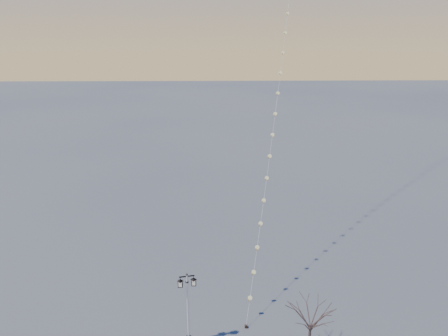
{
  "coord_description": "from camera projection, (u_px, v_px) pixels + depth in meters",
  "views": [
    {
      "loc": [
        0.13,
        -21.34,
        18.86
      ],
      "look_at": [
        0.79,
        6.66,
        9.77
      ],
      "focal_mm": 33.85,
      "sensor_mm": 36.0,
      "label": 1
    }
  ],
  "objects": [
    {
      "name": "street_lamp",
      "position": [
        188.0,
        305.0,
        26.15
      ],
      "size": [
        1.24,
        0.58,
        4.92
      ],
      "rotation": [
        0.0,
        0.0,
        0.18
      ],
      "color": "black",
      "rests_on": "ground"
    },
    {
      "name": "bare_tree",
      "position": [
        311.0,
        317.0,
        25.2
      ],
      "size": [
        2.26,
        2.26,
        3.74
      ],
      "rotation": [
        0.0,
        0.0,
        -0.36
      ],
      "color": "#3F302A",
      "rests_on": "ground"
    },
    {
      "name": "kite_train",
      "position": [
        287.0,
        0.0,
        37.17
      ],
      "size": [
        9.47,
        33.23,
        43.17
      ],
      "rotation": [
        0.0,
        0.0,
        -0.11
      ],
      "color": "black",
      "rests_on": "ground"
    }
  ]
}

